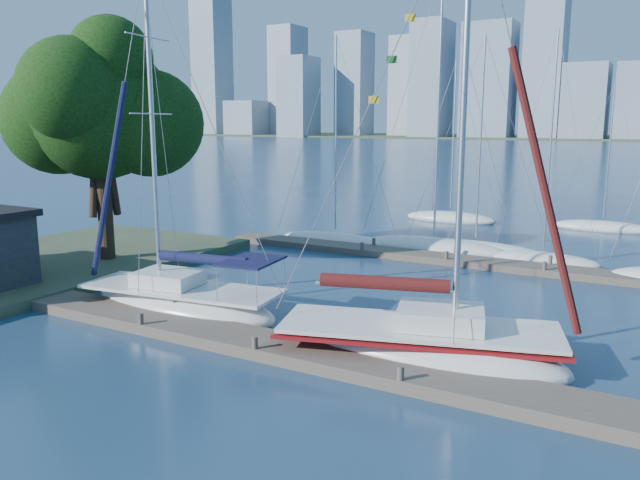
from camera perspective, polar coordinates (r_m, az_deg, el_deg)
The scene contains 13 objects.
ground at distance 21.17m, azimuth -4.51°, elevation -10.13°, with size 700.00×700.00×0.00m, color navy.
near_dock at distance 21.10m, azimuth -4.52°, elevation -9.62°, with size 26.00×2.00×0.40m, color brown.
far_dock at distance 34.40m, azimuth 13.48°, elevation -1.93°, with size 30.00×1.80×0.36m, color brown.
shore at distance 34.94m, azimuth -25.32°, elevation -2.36°, with size 12.00×22.00×0.50m, color #38472D.
tree at distance 33.83m, azimuth -19.60°, elevation 11.55°, with size 9.66×8.80×12.55m.
sailboat_navy at distance 25.60m, azimuth -12.55°, elevation -4.16°, with size 9.16×4.03×14.04m.
sailboat_maroon at distance 20.41m, azimuth 9.09°, elevation -7.81°, with size 10.03×5.70×14.90m.
bg_boat_0 at distance 39.47m, azimuth 1.41°, elevation 0.06°, with size 7.85×3.82×13.00m.
bg_boat_1 at distance 37.42m, azimuth 10.36°, elevation -0.60°, with size 9.12×2.60×16.42m.
bg_boat_2 at distance 37.61m, azimuth 14.03°, elevation -0.79°, with size 8.22×4.45×12.61m.
bg_boat_3 at distance 35.71m, azimuth 19.71°, elevation -1.70°, with size 6.16×3.75×12.45m.
bg_boat_6 at distance 49.33m, azimuth 11.83°, elevation 2.00°, with size 7.17×2.66×12.39m.
bg_boat_7 at distance 48.53m, azimuth 24.44°, elevation 1.08°, with size 7.09×3.72×10.45m.
Camera 1 is at (11.18, -16.34, 7.51)m, focal length 35.00 mm.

